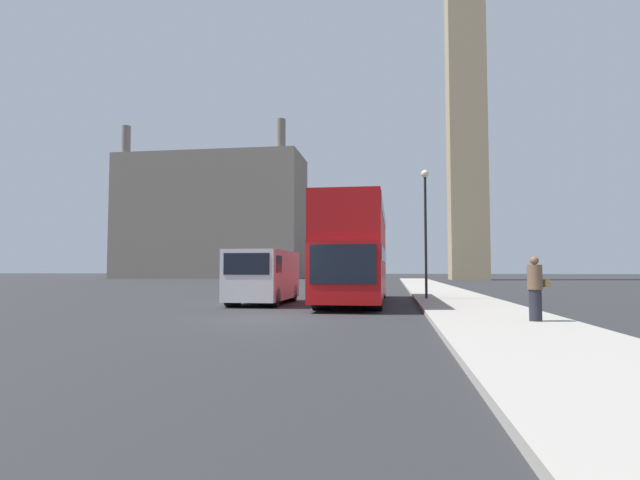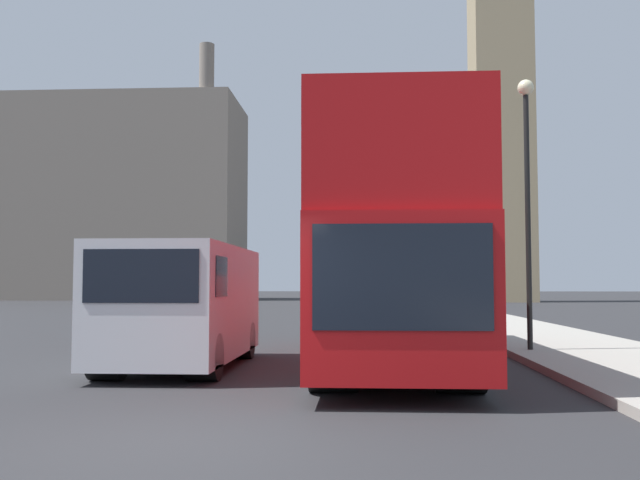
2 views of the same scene
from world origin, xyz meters
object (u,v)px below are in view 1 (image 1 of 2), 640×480
(pedestrian, at_px, (535,289))
(street_lamp, at_px, (425,214))
(red_double_decker_bus, at_px, (355,249))
(white_van, at_px, (263,275))
(clock_tower, at_px, (465,34))

(pedestrian, relative_size, street_lamp, 0.28)
(red_double_decker_bus, height_order, white_van, red_double_decker_bus)
(clock_tower, xyz_separation_m, white_van, (-16.27, -51.91, -34.53))
(clock_tower, height_order, red_double_decker_bus, clock_tower)
(clock_tower, relative_size, pedestrian, 40.72)
(red_double_decker_bus, bearing_deg, street_lamp, 26.03)
(white_van, height_order, pedestrian, white_van)
(white_van, bearing_deg, clock_tower, 72.60)
(red_double_decker_bus, height_order, street_lamp, street_lamp)
(clock_tower, bearing_deg, red_double_decker_bus, -103.67)
(clock_tower, distance_m, white_van, 64.44)
(pedestrian, bearing_deg, street_lamp, 102.35)
(white_van, distance_m, street_lamp, 8.18)
(clock_tower, bearing_deg, white_van, -107.40)
(red_double_decker_bus, xyz_separation_m, street_lamp, (3.23, 1.58, 1.69))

